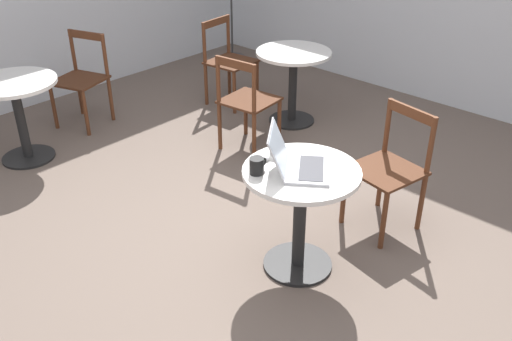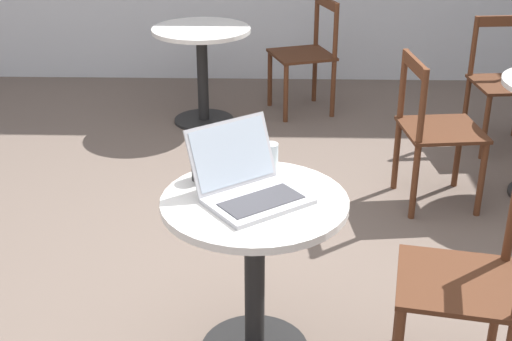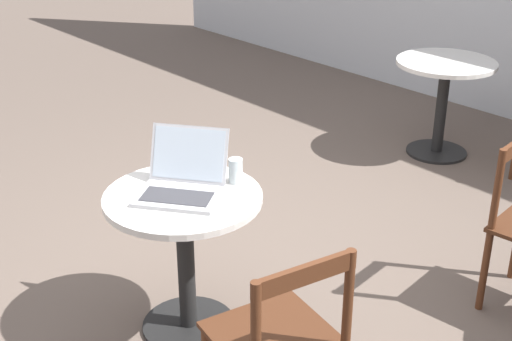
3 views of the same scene
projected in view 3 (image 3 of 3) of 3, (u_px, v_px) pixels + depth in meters
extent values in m
plane|color=#66564C|center=(249.00, 279.00, 3.78)|extent=(16.00, 16.00, 0.00)
cylinder|color=black|center=(189.00, 325.00, 3.40)|extent=(0.44, 0.44, 0.02)
cylinder|color=black|center=(186.00, 265.00, 3.26)|extent=(0.08, 0.08, 0.66)
cylinder|color=silver|center=(183.00, 198.00, 3.12)|extent=(0.70, 0.70, 0.03)
cylinder|color=black|center=(436.00, 152.00, 5.30)|extent=(0.44, 0.44, 0.02)
cylinder|color=black|center=(441.00, 109.00, 5.15)|extent=(0.08, 0.08, 0.66)
cylinder|color=silver|center=(447.00, 63.00, 5.01)|extent=(0.70, 0.70, 0.03)
cube|color=#492715|center=(274.00, 336.00, 2.63)|extent=(0.50, 0.50, 0.02)
cylinder|color=#562D19|center=(256.00, 334.00, 2.31)|extent=(0.04, 0.04, 0.40)
cylinder|color=#562D19|center=(348.00, 300.00, 2.48)|extent=(0.04, 0.04, 0.40)
cube|color=#562D19|center=(305.00, 275.00, 2.33)|extent=(0.10, 0.40, 0.07)
cylinder|color=#562D19|center=(484.00, 271.00, 3.45)|extent=(0.04, 0.04, 0.44)
cylinder|color=#562D19|center=(497.00, 190.00, 3.26)|extent=(0.04, 0.04, 0.40)
cube|color=#B7B7BC|center=(178.00, 197.00, 3.08)|extent=(0.43, 0.41, 0.02)
cube|color=#38383D|center=(177.00, 196.00, 3.06)|extent=(0.32, 0.29, 0.00)
cube|color=#B7B7BC|center=(189.00, 154.00, 3.18)|extent=(0.35, 0.29, 0.24)
cube|color=silver|center=(189.00, 154.00, 3.17)|extent=(0.31, 0.26, 0.21)
ellipsoid|color=#B7B7BC|center=(220.00, 171.00, 3.30)|extent=(0.06, 0.10, 0.03)
cylinder|color=black|center=(184.00, 160.00, 3.33)|extent=(0.08, 0.08, 0.10)
torus|color=black|center=(191.00, 162.00, 3.29)|extent=(0.06, 0.01, 0.06)
cylinder|color=silver|center=(236.00, 171.00, 3.20)|extent=(0.06, 0.06, 0.11)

